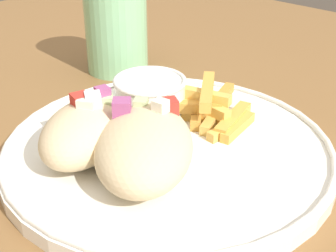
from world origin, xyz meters
TOP-DOWN VIEW (x-y plane):
  - table at (0.00, 0.00)m, footprint 1.29×1.29m
  - plate at (0.04, -0.04)m, footprint 0.31×0.31m
  - pita_sandwich_near at (-0.01, -0.06)m, footprint 0.15×0.15m
  - pita_sandwich_far at (-0.03, -0.00)m, footprint 0.13×0.12m
  - fries_pile at (0.10, -0.03)m, footprint 0.11×0.10m
  - sauce_ramekin at (0.07, 0.02)m, footprint 0.08×0.08m
  - water_glass at (0.15, 0.17)m, footprint 0.08×0.08m

SIDE VIEW (x-z plane):
  - table at x=0.00m, z-range 0.30..1.04m
  - plate at x=0.04m, z-range 0.74..0.76m
  - fries_pile at x=0.10m, z-range 0.75..0.78m
  - sauce_ramekin at x=0.07m, z-range 0.76..0.80m
  - pita_sandwich_far at x=-0.03m, z-range 0.75..0.81m
  - pita_sandwich_near at x=-0.01m, z-range 0.75..0.81m
  - water_glass at x=0.15m, z-range 0.73..0.86m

